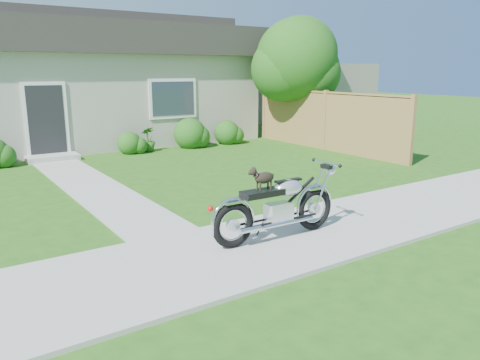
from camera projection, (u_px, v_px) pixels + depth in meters
name	position (u px, v px, depth m)	size (l,w,h in m)	color
ground	(286.00, 238.00, 7.16)	(80.00, 80.00, 0.00)	#235114
sidewalk	(286.00, 237.00, 7.15)	(24.00, 2.20, 0.04)	#9E9B93
walkway	(91.00, 185.00, 10.38)	(1.20, 8.00, 0.03)	#9E9B93
house	(70.00, 81.00, 16.36)	(12.60, 7.03, 4.50)	#A7A197
fence	(325.00, 120.00, 15.01)	(0.12, 6.62, 1.90)	olive
tree_near	(300.00, 63.00, 15.96)	(2.81, 2.78, 4.27)	#3D2B1C
tree_far	(303.00, 58.00, 19.15)	(3.05, 3.05, 4.67)	#3D2B1C
shrub_row	(122.00, 142.00, 14.23)	(9.88, 1.06, 1.06)	#205215
potted_plant_right	(148.00, 139.00, 14.74)	(0.43, 0.43, 0.77)	#2B621B
motorcycle_with_dog	(279.00, 206.00, 6.99)	(2.22, 0.60, 1.12)	black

